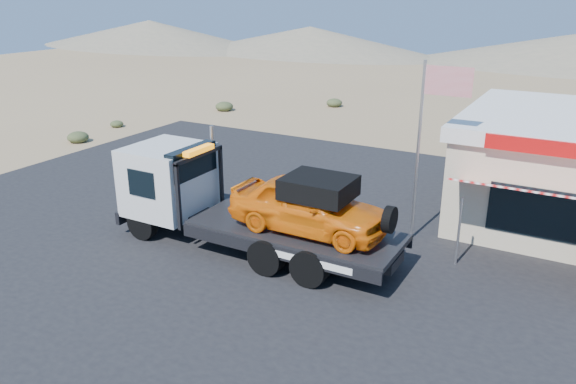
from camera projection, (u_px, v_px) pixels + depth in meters
name	position (u px, v px, depth m)	size (l,w,h in m)	color
ground	(222.00, 260.00, 17.72)	(120.00, 120.00, 0.00)	#8F7351
asphalt_lot	(321.00, 238.00, 19.26)	(32.00, 24.00, 0.02)	black
tow_truck	(247.00, 200.00, 17.91)	(9.51, 2.82, 3.18)	black
flagpole	(427.00, 132.00, 17.86)	(1.55, 0.10, 6.00)	#99999E
desert_scrub	(151.00, 128.00, 33.25)	(26.55, 33.04, 0.67)	#2F3B20
distant_hills	(425.00, 44.00, 66.82)	(126.00, 48.00, 4.20)	#726B59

